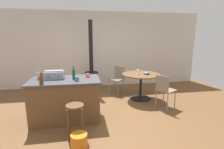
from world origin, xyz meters
name	(u,v)px	position (x,y,z in m)	size (l,w,h in m)	color
ground_plane	(103,114)	(0.00, 0.00, 0.00)	(8.80, 8.80, 0.00)	brown
back_wall	(94,50)	(0.00, 2.57, 1.35)	(8.00, 0.10, 2.70)	beige
kitchen_island	(66,99)	(-0.83, -0.07, 0.46)	(1.48, 0.88, 0.91)	brown
wooden_stool	(75,114)	(-0.60, -0.87, 0.45)	(0.32, 0.32, 0.63)	brown
dining_table	(141,80)	(1.22, 0.86, 0.58)	(1.10, 1.10, 0.76)	black
folding_chair_near	(165,89)	(1.57, 0.08, 0.52)	(0.54, 0.54, 0.87)	#7F705B
folding_chair_far	(117,78)	(0.65, 1.50, 0.52)	(0.57, 0.57, 0.87)	#7F705B
wood_stove	(92,75)	(-0.16, 1.91, 0.55)	(0.44, 0.45, 2.34)	black
toolbox	(54,75)	(-1.06, 0.02, 0.99)	(0.41, 0.25, 0.18)	gray
bottle_0	(74,74)	(-0.64, -0.10, 1.02)	(0.06, 0.06, 0.29)	#194C23
bottle_1	(41,80)	(-1.23, -0.40, 0.99)	(0.08, 0.08, 0.23)	#603314
bottle_2	(38,76)	(-1.39, 0.03, 0.99)	(0.07, 0.07, 0.21)	#B7B2AD
cup_0	(44,75)	(-1.31, 0.19, 0.96)	(0.11, 0.07, 0.11)	#383838
cup_1	(88,75)	(-0.34, 0.04, 0.95)	(0.12, 0.08, 0.09)	#DB6651
cup_2	(77,79)	(-0.57, -0.29, 0.96)	(0.11, 0.08, 0.10)	#4C7099
wine_glass	(138,70)	(1.11, 0.85, 0.86)	(0.07, 0.07, 0.14)	silver
serving_bowl	(147,73)	(1.36, 0.79, 0.79)	(0.18, 0.18, 0.07)	#4C7099
plastic_bucket	(79,141)	(-0.54, -1.21, 0.12)	(0.28, 0.28, 0.25)	orange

